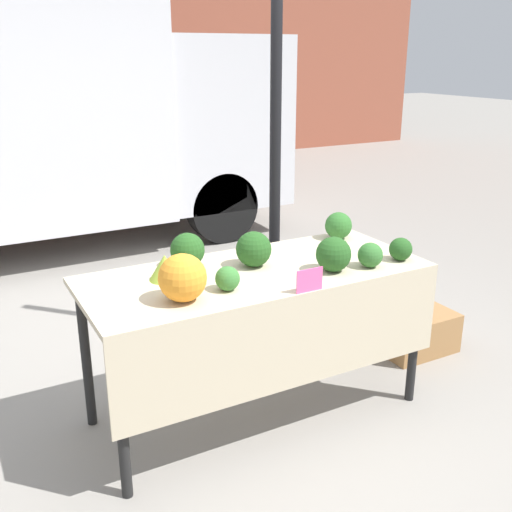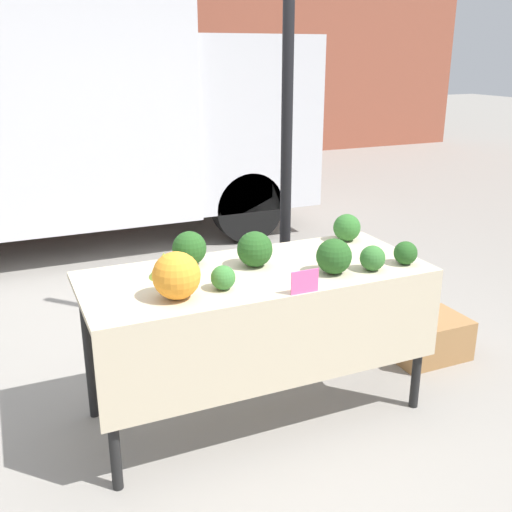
{
  "view_description": "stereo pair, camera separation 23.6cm",
  "coord_description": "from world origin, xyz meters",
  "px_view_note": "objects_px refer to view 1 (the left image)",
  "views": [
    {
      "loc": [
        -1.37,
        -2.52,
        1.89
      ],
      "look_at": [
        0.0,
        0.0,
        0.91
      ],
      "focal_mm": 42.0,
      "sensor_mm": 36.0,
      "label": 1
    },
    {
      "loc": [
        -1.16,
        -2.62,
        1.89
      ],
      "look_at": [
        0.0,
        0.0,
        0.91
      ],
      "focal_mm": 42.0,
      "sensor_mm": 36.0,
      "label": 2
    }
  ],
  "objects_px": {
    "orange_cauliflower": "(183,278)",
    "price_sign": "(310,280)",
    "parked_truck": "(8,102)",
    "produce_crate": "(415,331)"
  },
  "relations": [
    {
      "from": "parked_truck",
      "to": "price_sign",
      "type": "xyz_separation_m",
      "value": [
        0.73,
        -4.09,
        -0.55
      ]
    },
    {
      "from": "parked_truck",
      "to": "produce_crate",
      "type": "relative_size",
      "value": 10.12
    },
    {
      "from": "parked_truck",
      "to": "orange_cauliflower",
      "type": "relative_size",
      "value": 22.61
    },
    {
      "from": "orange_cauliflower",
      "to": "price_sign",
      "type": "distance_m",
      "value": 0.59
    },
    {
      "from": "price_sign",
      "to": "produce_crate",
      "type": "xyz_separation_m",
      "value": [
        1.19,
        0.49,
        -0.75
      ]
    },
    {
      "from": "price_sign",
      "to": "produce_crate",
      "type": "height_order",
      "value": "price_sign"
    },
    {
      "from": "parked_truck",
      "to": "price_sign",
      "type": "height_order",
      "value": "parked_truck"
    },
    {
      "from": "orange_cauliflower",
      "to": "produce_crate",
      "type": "relative_size",
      "value": 0.45
    },
    {
      "from": "parked_truck",
      "to": "orange_cauliflower",
      "type": "bearing_deg",
      "value": -87.41
    },
    {
      "from": "price_sign",
      "to": "produce_crate",
      "type": "distance_m",
      "value": 1.49
    }
  ]
}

